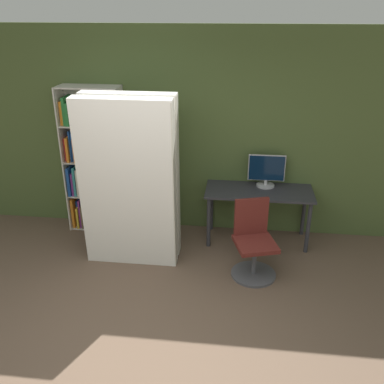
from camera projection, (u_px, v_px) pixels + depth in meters
ground_plane at (134, 364)px, 3.76m from camera, size 16.00×16.00×0.00m
wall_back at (177, 133)px, 5.62m from camera, size 8.00×0.06×2.70m
desk at (259, 197)px, 5.50m from camera, size 1.37×0.59×0.72m
monitor at (266, 170)px, 5.51m from camera, size 0.47×0.24×0.43m
office_chair at (253, 246)px, 4.91m from camera, size 0.55×0.55×0.90m
bookshelf at (88, 164)px, 5.77m from camera, size 0.79×0.34×1.97m
mattress_near at (128, 186)px, 4.85m from camera, size 1.10×0.26×2.03m
mattress_far at (134, 177)px, 5.09m from camera, size 1.10×0.24×2.03m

